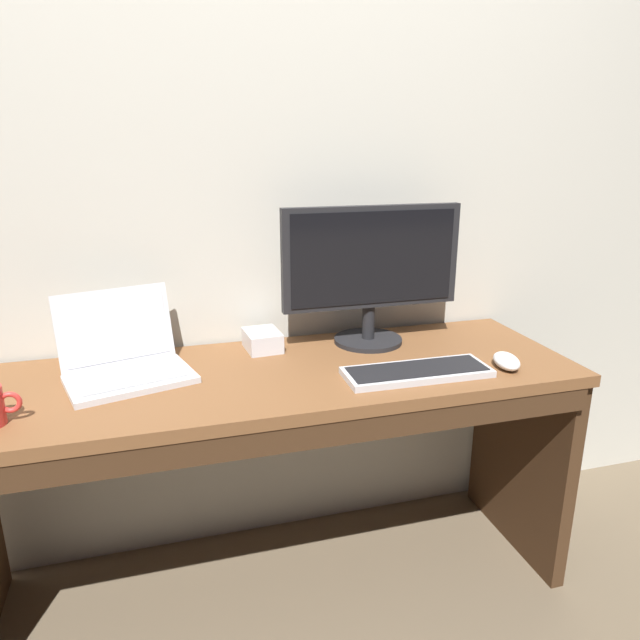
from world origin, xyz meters
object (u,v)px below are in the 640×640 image
(laptop_silver, at_px, (125,360))
(computer_mouse, at_px, (506,361))
(wired_keyboard, at_px, (417,372))
(external_monitor, at_px, (372,268))
(external_drive_box, at_px, (262,340))

(laptop_silver, distance_m, computer_mouse, 1.07)
(laptop_silver, xyz_separation_m, wired_keyboard, (0.77, -0.21, -0.04))
(wired_keyboard, bearing_deg, computer_mouse, -3.85)
(external_monitor, bearing_deg, laptop_silver, -174.38)
(laptop_silver, height_order, computer_mouse, laptop_silver)
(laptop_silver, height_order, external_drive_box, laptop_silver)
(computer_mouse, bearing_deg, laptop_silver, -179.20)
(computer_mouse, bearing_deg, external_monitor, 148.31)
(wired_keyboard, xyz_separation_m, external_drive_box, (-0.37, 0.33, 0.02))
(laptop_silver, bearing_deg, external_monitor, 5.62)
(laptop_silver, relative_size, computer_mouse, 3.17)
(computer_mouse, xyz_separation_m, external_drive_box, (-0.64, 0.34, 0.01))
(wired_keyboard, distance_m, computer_mouse, 0.27)
(wired_keyboard, bearing_deg, laptop_silver, 164.78)
(external_monitor, height_order, wired_keyboard, external_monitor)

